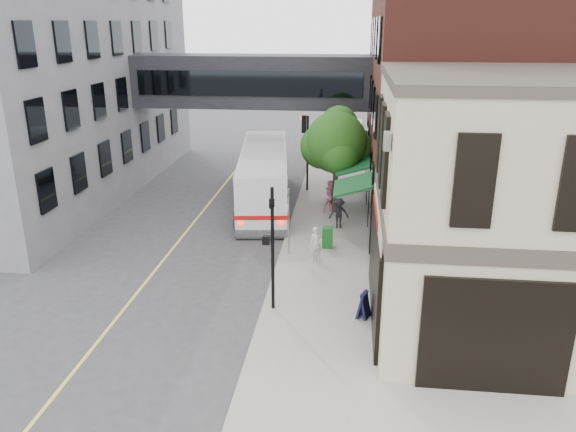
% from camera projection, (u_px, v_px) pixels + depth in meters
% --- Properties ---
extents(ground, '(120.00, 120.00, 0.00)m').
position_uv_depth(ground, '(253.00, 340.00, 18.32)').
color(ground, '#38383A').
rests_on(ground, ground).
extents(sidewalk_main, '(4.00, 60.00, 0.15)m').
position_uv_depth(sidewalk_main, '(331.00, 207.00, 31.22)').
color(sidewalk_main, gray).
rests_on(sidewalk_main, ground).
extents(corner_building, '(10.19, 8.12, 8.45)m').
position_uv_depth(corner_building, '(538.00, 209.00, 17.85)').
color(corner_building, tan).
rests_on(corner_building, ground).
extents(brick_building, '(13.76, 18.00, 14.00)m').
position_uv_depth(brick_building, '(490.00, 80.00, 29.03)').
color(brick_building, '#4D2018').
rests_on(brick_building, ground).
extents(opposite_building, '(14.00, 24.00, 14.00)m').
position_uv_depth(opposite_building, '(11.00, 73.00, 32.86)').
color(opposite_building, slate).
rests_on(opposite_building, ground).
extents(skyway_bridge, '(14.00, 3.18, 3.00)m').
position_uv_depth(skyway_bridge, '(253.00, 81.00, 33.40)').
color(skyway_bridge, black).
rests_on(skyway_bridge, ground).
extents(traffic_signal_near, '(0.44, 0.22, 4.60)m').
position_uv_depth(traffic_signal_near, '(272.00, 234.00, 19.18)').
color(traffic_signal_near, black).
rests_on(traffic_signal_near, sidewalk_main).
extents(traffic_signal_far, '(0.53, 0.28, 4.50)m').
position_uv_depth(traffic_signal_far, '(305.00, 138.00, 33.15)').
color(traffic_signal_far, black).
rests_on(traffic_signal_far, sidewalk_main).
extents(street_sign_pole, '(0.08, 0.75, 3.00)m').
position_uv_depth(street_sign_pole, '(289.00, 215.00, 24.21)').
color(street_sign_pole, gray).
rests_on(street_sign_pole, sidewalk_main).
extents(street_tree, '(3.80, 3.20, 5.60)m').
position_uv_depth(street_tree, '(336.00, 142.00, 29.21)').
color(street_tree, '#382619').
rests_on(street_tree, sidewalk_main).
extents(lane_marking, '(0.12, 40.00, 0.01)m').
position_uv_depth(lane_marking, '(189.00, 228.00, 28.24)').
color(lane_marking, '#D8CC4C').
rests_on(lane_marking, ground).
extents(bus, '(4.00, 11.68, 3.08)m').
position_uv_depth(bus, '(264.00, 175.00, 31.49)').
color(bus, silver).
rests_on(bus, ground).
extents(pedestrian_a, '(0.64, 0.53, 1.51)m').
position_uv_depth(pedestrian_a, '(316.00, 244.00, 23.85)').
color(pedestrian_a, beige).
rests_on(pedestrian_a, sidewalk_main).
extents(pedestrian_b, '(1.05, 0.96, 1.75)m').
position_uv_depth(pedestrian_b, '(331.00, 196.00, 29.92)').
color(pedestrian_b, pink).
rests_on(pedestrian_b, sidewalk_main).
extents(pedestrian_c, '(1.05, 0.69, 1.53)m').
position_uv_depth(pedestrian_c, '(339.00, 213.00, 27.66)').
color(pedestrian_c, black).
rests_on(pedestrian_c, sidewalk_main).
extents(newspaper_box, '(0.51, 0.46, 0.96)m').
position_uv_depth(newspaper_box, '(327.00, 237.00, 25.35)').
color(newspaper_box, '#14591D').
rests_on(newspaper_box, sidewalk_main).
extents(sandwich_board, '(0.51, 0.61, 0.94)m').
position_uv_depth(sandwich_board, '(364.00, 305.00, 19.33)').
color(sandwich_board, black).
rests_on(sandwich_board, sidewalk_main).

